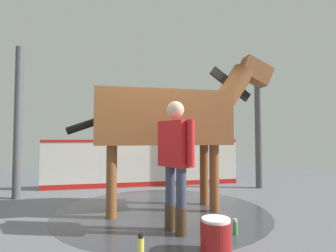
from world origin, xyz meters
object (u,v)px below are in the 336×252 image
object	(u,v)px
wash_bucket	(216,236)
bottle_shampoo	(141,247)
horse	(170,118)
bottle_spray	(235,227)
handler	(176,156)

from	to	relation	value
wash_bucket	bottle_shampoo	xyz separation A→B (m)	(0.37, 0.70, -0.06)
horse	bottle_spray	size ratio (longest dim) A/B	16.84
horse	wash_bucket	world-z (taller)	horse
horse	wash_bucket	distance (m)	2.19
horse	handler	world-z (taller)	horse
wash_bucket	handler	bearing A→B (deg)	-3.60
bottle_spray	bottle_shampoo	bearing A→B (deg)	82.99
horse	bottle_shampoo	xyz separation A→B (m)	(-1.22, 1.33, -1.43)
bottle_shampoo	bottle_spray	size ratio (longest dim) A/B	1.25
handler	bottle_shampoo	bearing A→B (deg)	25.70
handler	bottle_shampoo	xyz separation A→B (m)	(-0.35, 0.74, -0.86)
horse	bottle_spray	xyz separation A→B (m)	(-1.38, 0.05, -1.45)
wash_bucket	bottle_spray	xyz separation A→B (m)	(0.21, -0.59, -0.09)
wash_bucket	bottle_shampoo	distance (m)	0.79
bottle_shampoo	bottle_spray	bearing A→B (deg)	-97.01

